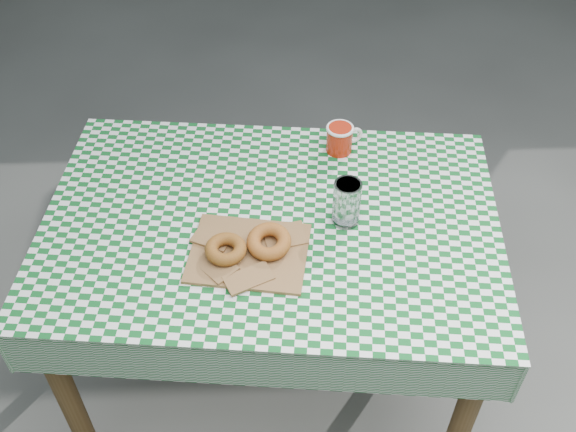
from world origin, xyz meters
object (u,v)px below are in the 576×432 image
object	(u,v)px
coffee_mug	(339,139)
drinking_glass	(347,203)
paper_bag	(249,252)
table	(273,308)

from	to	relation	value
coffee_mug	drinking_glass	bearing A→B (deg)	-110.45
paper_bag	table	bearing A→B (deg)	63.51
paper_bag	coffee_mug	size ratio (longest dim) A/B	1.94
coffee_mug	paper_bag	bearing A→B (deg)	-141.91
table	paper_bag	distance (m)	0.41
drinking_glass	coffee_mug	bearing A→B (deg)	87.81
paper_bag	drinking_glass	distance (m)	0.28
drinking_glass	paper_bag	bearing A→B (deg)	-156.98
paper_bag	drinking_glass	world-z (taller)	drinking_glass
paper_bag	drinking_glass	size ratio (longest dim) A/B	2.24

